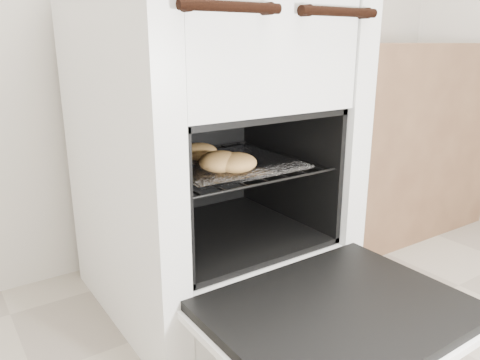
% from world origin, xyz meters
% --- Properties ---
extents(stove, '(0.67, 0.74, 1.03)m').
position_xyz_m(stove, '(-0.08, 1.13, 0.50)').
color(stove, silver).
rests_on(stove, ground).
extents(oven_door, '(0.60, 0.47, 0.04)m').
position_xyz_m(oven_door, '(-0.08, 0.56, 0.22)').
color(oven_door, black).
rests_on(oven_door, stove).
extents(oven_rack, '(0.49, 0.47, 0.01)m').
position_xyz_m(oven_rack, '(-0.08, 1.05, 0.47)').
color(oven_rack, black).
rests_on(oven_rack, stove).
extents(foil_sheet, '(0.38, 0.33, 0.01)m').
position_xyz_m(foil_sheet, '(-0.08, 1.03, 0.48)').
color(foil_sheet, white).
rests_on(foil_sheet, oven_rack).
extents(baked_rolls, '(0.16, 0.31, 0.06)m').
position_xyz_m(baked_rolls, '(-0.13, 1.00, 0.51)').
color(baked_rolls, tan).
rests_on(baked_rolls, foil_sheet).
extents(counter, '(0.82, 0.56, 0.81)m').
position_xyz_m(counter, '(0.92, 1.27, 0.41)').
color(counter, brown).
rests_on(counter, ground).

